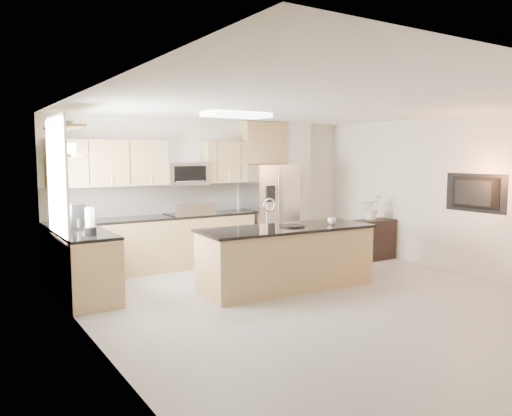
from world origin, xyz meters
TOP-DOWN VIEW (x-y plane):
  - floor at (0.00, 0.00)m, footprint 6.50×6.50m
  - ceiling at (0.00, 0.00)m, footprint 6.00×6.50m
  - wall_back at (0.00, 3.25)m, footprint 6.00×0.02m
  - wall_left at (-3.00, 0.00)m, footprint 0.02×6.50m
  - wall_right at (3.00, 0.00)m, footprint 0.02×6.50m
  - back_counter at (-1.23, 2.93)m, footprint 3.55×0.66m
  - left_counter at (-2.67, 1.85)m, footprint 0.66×1.50m
  - range at (-0.60, 2.92)m, footprint 0.76×0.64m
  - upper_cabinets at (-1.30, 3.09)m, footprint 3.50×0.33m
  - microwave at (-0.60, 3.04)m, footprint 0.76×0.40m
  - refrigerator at (1.06, 2.87)m, footprint 0.92×0.78m
  - partition_column at (1.82, 3.10)m, footprint 0.60×0.30m
  - window at (-2.98, 1.85)m, footprint 0.04×1.15m
  - shelf_lower at (-2.85, 1.95)m, footprint 0.30×1.20m
  - shelf_upper at (-2.85, 1.95)m, footprint 0.30×1.20m
  - ceiling_fixture at (-0.40, 1.60)m, footprint 1.00×0.50m
  - island at (-0.02, 0.82)m, footprint 2.67×1.10m
  - credenza at (2.50, 1.58)m, footprint 0.94×0.40m
  - cup at (0.74, 0.68)m, footprint 0.14×0.14m
  - platter at (0.07, 0.80)m, footprint 0.43×0.43m
  - blender at (-2.67, 1.46)m, footprint 0.16×0.16m
  - kettle at (-2.62, 1.68)m, footprint 0.19×0.19m
  - coffee_maker at (-2.70, 2.12)m, footprint 0.21×0.25m
  - bowl at (-2.85, 2.12)m, footprint 0.51×0.51m
  - flower_vase at (2.53, 1.64)m, footprint 0.78×0.73m
  - television at (2.91, -0.20)m, footprint 0.14×1.08m

SIDE VIEW (x-z plane):
  - floor at x=0.00m, z-range 0.00..0.00m
  - credenza at x=2.50m, z-range 0.00..0.75m
  - island at x=-0.02m, z-range -0.21..1.12m
  - left_counter at x=-2.67m, z-range 0.00..0.92m
  - back_counter at x=-1.23m, z-range -0.25..1.19m
  - range at x=-0.60m, z-range -0.10..1.04m
  - refrigerator at x=1.06m, z-range 0.00..1.78m
  - platter at x=0.07m, z-range 0.91..0.93m
  - cup at x=0.74m, z-range 0.91..1.01m
  - kettle at x=-2.62m, z-range 0.91..1.15m
  - blender at x=-2.67m, z-range 0.90..1.26m
  - coffee_maker at x=-2.70m, z-range 0.91..1.27m
  - flower_vase at x=2.53m, z-range 0.75..1.44m
  - wall_back at x=0.00m, z-range 0.00..2.60m
  - wall_left at x=-3.00m, z-range 0.00..2.60m
  - wall_right at x=3.00m, z-range 0.00..2.60m
  - partition_column at x=1.82m, z-range 0.00..2.60m
  - television at x=2.91m, z-range 1.04..1.66m
  - microwave at x=-0.60m, z-range 1.43..1.83m
  - window at x=-2.98m, z-range 0.83..2.47m
  - upper_cabinets at x=-1.30m, z-range 1.45..2.20m
  - shelf_lower at x=-2.85m, z-range 1.93..1.97m
  - shelf_upper at x=-2.85m, z-range 2.30..2.34m
  - bowl at x=-2.85m, z-range 2.34..2.44m
  - ceiling_fixture at x=-0.40m, z-range 2.53..2.59m
  - ceiling at x=0.00m, z-range 2.59..2.61m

